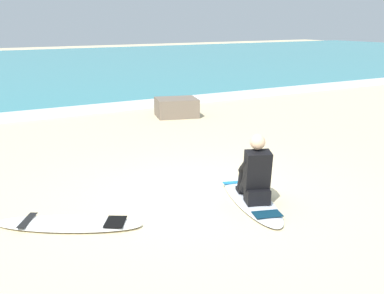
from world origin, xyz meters
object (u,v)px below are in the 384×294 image
(surfboard_spare_near, at_px, (69,224))
(surfboard_main, at_px, (250,198))
(surfer_seated, at_px, (255,175))
(shoreline_rock, at_px, (177,107))

(surfboard_spare_near, bearing_deg, surfboard_main, -10.25)
(surfboard_main, relative_size, surfer_seated, 2.32)
(surfboard_spare_near, relative_size, shoreline_rock, 1.74)
(surfboard_main, distance_m, shoreline_rock, 6.24)
(surfboard_main, height_order, shoreline_rock, shoreline_rock)
(surfer_seated, bearing_deg, surfboard_spare_near, 166.18)
(shoreline_rock, bearing_deg, surfboard_main, -109.16)
(surfer_seated, xyz_separation_m, surfboard_spare_near, (-2.46, 0.60, -0.40))
(surfboard_main, bearing_deg, surfer_seated, -105.67)
(surfboard_main, distance_m, surfboard_spare_near, 2.54)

